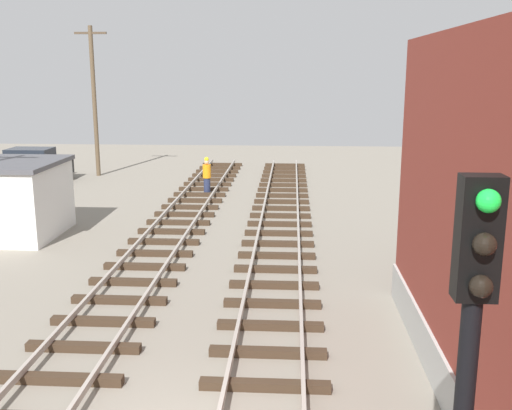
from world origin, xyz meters
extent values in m
cube|color=#38281C|center=(1.31, 2.04, 0.09)|extent=(2.50, 0.24, 0.18)
cube|color=#38281C|center=(1.31, 3.40, 0.09)|extent=(2.50, 0.24, 0.18)
cube|color=#38281C|center=(1.31, 4.76, 0.09)|extent=(2.50, 0.24, 0.18)
cube|color=#38281C|center=(1.31, 6.12, 0.09)|extent=(2.50, 0.24, 0.18)
cube|color=#38281C|center=(1.31, 7.48, 0.09)|extent=(2.50, 0.24, 0.18)
cube|color=#38281C|center=(1.31, 8.84, 0.09)|extent=(2.50, 0.24, 0.18)
cube|color=#38281C|center=(1.31, 10.20, 0.09)|extent=(2.50, 0.24, 0.18)
cube|color=#38281C|center=(1.31, 11.56, 0.09)|extent=(2.50, 0.24, 0.18)
cube|color=#38281C|center=(1.31, 12.92, 0.09)|extent=(2.50, 0.24, 0.18)
cube|color=#38281C|center=(1.31, 14.28, 0.09)|extent=(2.50, 0.24, 0.18)
cube|color=#38281C|center=(1.31, 15.64, 0.09)|extent=(2.50, 0.24, 0.18)
cube|color=#38281C|center=(1.31, 17.00, 0.09)|extent=(2.50, 0.24, 0.18)
cube|color=#38281C|center=(1.31, 18.36, 0.09)|extent=(2.50, 0.24, 0.18)
cube|color=#38281C|center=(1.31, 19.72, 0.09)|extent=(2.50, 0.24, 0.18)
cube|color=#38281C|center=(1.31, 21.08, 0.09)|extent=(2.50, 0.24, 0.18)
cube|color=#38281C|center=(1.31, 22.44, 0.09)|extent=(2.50, 0.24, 0.18)
cube|color=#38281C|center=(1.31, 23.80, 0.09)|extent=(2.50, 0.24, 0.18)
cube|color=#38281C|center=(1.31, 25.16, 0.09)|extent=(2.50, 0.24, 0.18)
cube|color=#38281C|center=(1.31, 26.52, 0.09)|extent=(2.50, 0.24, 0.18)
cube|color=#38281C|center=(1.31, 27.88, 0.09)|extent=(2.50, 0.24, 0.18)
cube|color=#38281C|center=(1.31, 29.24, 0.09)|extent=(2.50, 0.24, 0.18)
cube|color=#38281C|center=(-2.68, 2.04, 0.09)|extent=(2.50, 0.24, 0.18)
cube|color=#38281C|center=(-2.68, 3.40, 0.09)|extent=(2.50, 0.24, 0.18)
cube|color=#38281C|center=(-2.68, 4.76, 0.09)|extent=(2.50, 0.24, 0.18)
cube|color=#38281C|center=(-2.68, 6.12, 0.09)|extent=(2.50, 0.24, 0.18)
cube|color=#38281C|center=(-2.68, 7.48, 0.09)|extent=(2.50, 0.24, 0.18)
cube|color=#38281C|center=(-2.68, 8.84, 0.09)|extent=(2.50, 0.24, 0.18)
cube|color=#38281C|center=(-2.68, 10.20, 0.09)|extent=(2.50, 0.24, 0.18)
cube|color=#38281C|center=(-2.68, 11.56, 0.09)|extent=(2.50, 0.24, 0.18)
cube|color=#38281C|center=(-2.68, 12.92, 0.09)|extent=(2.50, 0.24, 0.18)
cube|color=#38281C|center=(-2.68, 14.28, 0.09)|extent=(2.50, 0.24, 0.18)
cube|color=#38281C|center=(-2.68, 15.64, 0.09)|extent=(2.50, 0.24, 0.18)
cube|color=#38281C|center=(-2.68, 17.00, 0.09)|extent=(2.50, 0.24, 0.18)
cube|color=#38281C|center=(-2.68, 18.36, 0.09)|extent=(2.50, 0.24, 0.18)
cube|color=#38281C|center=(-2.68, 19.72, 0.09)|extent=(2.50, 0.24, 0.18)
cube|color=#38281C|center=(-2.68, 21.08, 0.09)|extent=(2.50, 0.24, 0.18)
cube|color=#38281C|center=(-2.68, 22.44, 0.09)|extent=(2.50, 0.24, 0.18)
cube|color=#38281C|center=(-2.68, 23.80, 0.09)|extent=(2.50, 0.24, 0.18)
cube|color=#38281C|center=(-2.68, 25.16, 0.09)|extent=(2.50, 0.24, 0.18)
cube|color=#38281C|center=(-2.68, 26.52, 0.09)|extent=(2.50, 0.24, 0.18)
cube|color=#38281C|center=(-2.68, 27.88, 0.09)|extent=(2.50, 0.24, 0.18)
cube|color=#38281C|center=(-2.68, 29.24, 0.09)|extent=(2.50, 0.24, 0.18)
cube|color=black|center=(3.37, -3.20, 4.52)|extent=(0.36, 0.24, 1.10)
sphere|color=#19E53F|center=(3.37, -3.38, 4.89)|extent=(0.20, 0.20, 0.20)
sphere|color=black|center=(3.37, -3.38, 4.52)|extent=(0.20, 0.20, 0.20)
sphere|color=black|center=(3.37, -3.38, 4.15)|extent=(0.20, 0.20, 0.20)
cube|color=silver|center=(-8.15, 12.34, 1.30)|extent=(2.80, 3.60, 2.60)
cube|color=#4C4C51|center=(-8.15, 12.34, 2.68)|extent=(3.00, 3.80, 0.16)
cube|color=black|center=(-12.70, 23.63, 0.72)|extent=(4.20, 1.80, 0.80)
cube|color=#1E232D|center=(-12.70, 23.63, 1.44)|extent=(2.31, 1.66, 0.64)
cylinder|color=black|center=(-11.39, 24.53, 0.32)|extent=(0.64, 0.24, 0.64)
cylinder|color=black|center=(-11.39, 22.73, 0.32)|extent=(0.64, 0.24, 0.64)
cylinder|color=black|center=(-14.00, 24.53, 0.32)|extent=(0.64, 0.24, 0.64)
cylinder|color=black|center=(-14.00, 22.73, 0.32)|extent=(0.64, 0.24, 0.64)
cylinder|color=brown|center=(-9.44, 25.23, 4.19)|extent=(0.24, 0.24, 8.37)
cube|color=#4C3D2D|center=(-9.44, 25.23, 7.97)|extent=(1.80, 0.12, 0.12)
cylinder|color=#262D4C|center=(-2.36, 20.09, 0.42)|extent=(0.32, 0.32, 0.85)
cylinder|color=orange|center=(-2.36, 20.09, 1.18)|extent=(0.40, 0.40, 0.65)
sphere|color=tan|center=(-2.36, 20.09, 1.62)|extent=(0.24, 0.24, 0.24)
sphere|color=yellow|center=(-2.36, 20.09, 1.76)|extent=(0.22, 0.22, 0.22)
camera|label=1|loc=(1.77, -8.21, 5.92)|focal=41.77mm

